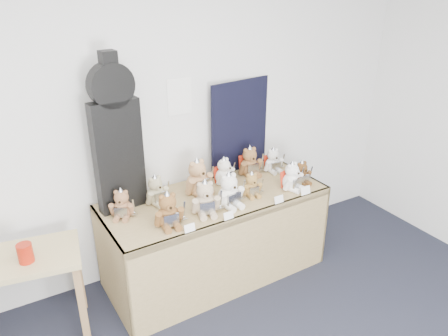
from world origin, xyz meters
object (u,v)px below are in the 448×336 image
teddy_back_centre_right (224,172)px  teddy_back_centre_left (198,178)px  teddy_back_left (156,191)px  display_table (220,217)px  side_table (18,273)px  teddy_front_centre (229,192)px  teddy_front_end (302,174)px  teddy_back_far_left (122,205)px  teddy_front_right (252,185)px  teddy_back_end (273,161)px  teddy_front_far_right (292,177)px  guitar_case (116,137)px  teddy_front_far_left (168,211)px  teddy_front_left (205,199)px  teddy_back_right (250,163)px  red_cup (25,253)px

teddy_back_centre_right → teddy_back_centre_left: bearing=166.1°
teddy_back_left → teddy_back_centre_left: bearing=-15.8°
display_table → teddy_back_left: bearing=154.1°
side_table → teddy_front_centre: teddy_front_centre is taller
teddy_front_end → teddy_back_far_left: 1.52m
display_table → teddy_back_centre_right: teddy_back_centre_right is taller
teddy_front_right → teddy_back_end: 0.52m
display_table → teddy_back_far_left: teddy_back_far_left is taller
teddy_front_right → teddy_front_far_right: 0.36m
guitar_case → teddy_front_far_left: size_ratio=4.03×
display_table → teddy_front_centre: (0.02, -0.12, 0.29)m
guitar_case → teddy_back_left: bearing=-21.9°
teddy_front_left → teddy_back_centre_right: bearing=58.6°
teddy_front_end → teddy_back_centre_right: teddy_back_centre_right is taller
teddy_back_end → teddy_back_far_left: teddy_back_far_left is taller
teddy_front_far_right → guitar_case: bearing=146.9°
display_table → teddy_front_right: (0.26, -0.06, 0.25)m
teddy_front_left → teddy_front_end: bearing=16.5°
teddy_front_left → teddy_front_far_right: teddy_front_left is taller
teddy_front_centre → teddy_back_far_left: size_ratio=1.23×
teddy_back_left → teddy_front_far_left: bearing=-112.0°
teddy_back_end → display_table: bearing=-157.5°
teddy_back_centre_right → teddy_back_right: size_ratio=0.88×
guitar_case → teddy_back_end: bearing=-8.3°
teddy_front_centre → teddy_back_centre_left: teddy_back_centre_left is taller
teddy_front_far_left → teddy_front_far_right: 1.12m
display_table → teddy_front_far_left: 0.60m
display_table → teddy_back_left: size_ratio=7.06×
side_table → teddy_front_left: size_ratio=2.95×
red_cup → teddy_front_right: size_ratio=0.59×
teddy_back_left → teddy_back_centre_right: (0.64, 0.04, -0.00)m
teddy_front_right → guitar_case: bearing=168.3°
display_table → teddy_front_centre: 0.31m
teddy_front_far_right → teddy_back_far_left: size_ratio=1.07×
teddy_front_left → teddy_back_centre_left: size_ratio=0.91×
teddy_front_right → teddy_back_right: (0.20, 0.34, 0.03)m
teddy_front_far_right → teddy_back_end: (0.08, 0.37, -0.01)m
teddy_front_right → teddy_front_far_left: bearing=-165.8°
teddy_front_far_left → teddy_front_right: 0.77m
teddy_back_centre_right → teddy_back_right: teddy_back_right is taller
teddy_front_right → teddy_front_centre: bearing=-159.1°
teddy_front_right → side_table: bearing=-177.7°
side_table → teddy_front_centre: (1.54, -0.22, 0.32)m
red_cup → teddy_front_end: size_ratio=0.57×
teddy_back_centre_left → teddy_back_far_left: (-0.66, -0.06, -0.03)m
teddy_front_right → teddy_back_centre_right: bearing=112.3°
display_table → teddy_back_centre_right: size_ratio=7.07×
teddy_front_far_left → teddy_front_centre: 0.52m
side_table → teddy_front_end: 2.30m
teddy_front_far_left → teddy_back_centre_right: bearing=34.8°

